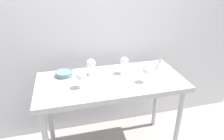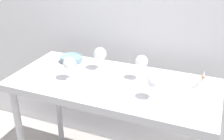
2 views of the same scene
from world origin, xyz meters
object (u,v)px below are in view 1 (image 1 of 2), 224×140
object	(u,v)px
wine_glass_near_left	(81,76)
wine_glass_near_right	(146,71)
wine_glass_far_right	(124,61)
tasting_sheet_upper	(139,72)
tasting_sheet_lower	(116,83)
decanter_funnel	(160,65)
wine_glass_far_left	(91,64)
tasting_bowl	(64,73)

from	to	relation	value
wine_glass_near_left	wine_glass_near_right	bearing A→B (deg)	-3.72
wine_glass_far_right	tasting_sheet_upper	xyz separation A→B (m)	(0.16, -0.02, -0.13)
wine_glass_near_left	tasting_sheet_lower	size ratio (longest dim) A/B	0.72
wine_glass_near_left	wine_glass_far_right	bearing A→B (deg)	21.82
wine_glass_far_right	wine_glass_near_right	bearing A→B (deg)	-56.45
decanter_funnel	tasting_sheet_lower	bearing A→B (deg)	-158.88
wine_glass_near_right	wine_glass_far_left	xyz separation A→B (m)	(-0.47, 0.27, 0.00)
wine_glass_near_left	decanter_funnel	world-z (taller)	wine_glass_near_left
wine_glass_near_right	tasting_sheet_upper	xyz separation A→B (m)	(0.02, 0.20, -0.11)
wine_glass_far_left	tasting_sheet_upper	size ratio (longest dim) A/B	0.64
wine_glass_near_left	wine_glass_far_left	world-z (taller)	wine_glass_far_left
wine_glass_near_left	decanter_funnel	size ratio (longest dim) A/B	1.20
wine_glass_near_right	tasting_bowl	bearing A→B (deg)	157.49
wine_glass_near_left	decanter_funnel	distance (m)	0.87
wine_glass_far_left	decanter_funnel	bearing A→B (deg)	-2.46
wine_glass_near_left	decanter_funnel	xyz separation A→B (m)	(0.85, 0.20, -0.07)
wine_glass_near_left	wine_glass_far_right	distance (m)	0.48
tasting_sheet_upper	tasting_sheet_lower	xyz separation A→B (m)	(-0.30, -0.17, 0.00)
tasting_sheet_upper	tasting_sheet_lower	world-z (taller)	same
wine_glass_near_right	tasting_sheet_upper	bearing A→B (deg)	85.10
wine_glass_far_right	tasting_sheet_upper	distance (m)	0.21
wine_glass_near_right	tasting_bowl	world-z (taller)	wine_glass_near_right
wine_glass_far_right	tasting_sheet_lower	xyz separation A→B (m)	(-0.14, -0.19, -0.13)
tasting_sheet_lower	decanter_funnel	world-z (taller)	decanter_funnel
tasting_bowl	wine_glass_far_right	bearing A→B (deg)	-8.40
tasting_bowl	decanter_funnel	bearing A→B (deg)	-4.01
tasting_bowl	wine_glass_near_right	bearing A→B (deg)	-22.51
wine_glass_far_right	wine_glass_far_left	size ratio (longest dim) A/B	1.06
tasting_sheet_lower	tasting_bowl	distance (m)	0.53
wine_glass_near_right	wine_glass_far_right	world-z (taller)	wine_glass_far_right
wine_glass_near_left	wine_glass_far_right	xyz separation A→B (m)	(0.45, 0.18, 0.02)
wine_glass_near_left	wine_glass_far_right	size ratio (longest dim) A/B	0.90
tasting_sheet_upper	tasting_sheet_lower	bearing A→B (deg)	-178.29
tasting_sheet_upper	decanter_funnel	size ratio (longest dim) A/B	1.96
wine_glass_far_right	decanter_funnel	xyz separation A→B (m)	(0.40, 0.02, -0.09)
wine_glass_near_left	tasting_sheet_upper	world-z (taller)	wine_glass_near_left
wine_glass_near_right	wine_glass_far_right	xyz separation A→B (m)	(-0.14, 0.22, 0.02)
wine_glass_near_left	wine_glass_near_right	size ratio (longest dim) A/B	0.99
wine_glass_near_left	wine_glass_far_left	distance (m)	0.26
tasting_sheet_lower	wine_glass_far_right	bearing A→B (deg)	50.93
tasting_sheet_lower	tasting_bowl	xyz separation A→B (m)	(-0.46, 0.28, 0.02)
wine_glass_near_right	tasting_sheet_lower	size ratio (longest dim) A/B	0.73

